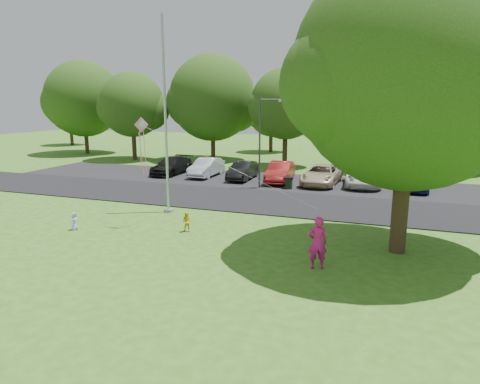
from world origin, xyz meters
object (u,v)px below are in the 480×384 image
(big_tree, at_px, (408,77))
(woman, at_px, (317,243))
(child_blue, at_px, (74,221))
(flagpole, at_px, (166,134))
(trash_can, at_px, (289,183))
(kite, at_px, (145,136))
(child_yellow, at_px, (187,222))
(street_lamp, at_px, (263,135))

(big_tree, bearing_deg, woman, -133.51)
(child_blue, bearing_deg, flagpole, -22.87)
(trash_can, relative_size, kite, 0.09)
(child_yellow, distance_m, child_blue, 5.21)
(big_tree, bearing_deg, kite, -178.26)
(big_tree, height_order, kite, big_tree)
(kite, bearing_deg, street_lamp, 68.75)
(big_tree, xyz_separation_m, child_blue, (-13.83, -1.81, -6.22))
(big_tree, bearing_deg, child_blue, -172.53)
(woman, height_order, kite, kite)
(big_tree, distance_m, kite, 11.07)
(child_yellow, bearing_deg, street_lamp, 78.44)
(woman, height_order, child_blue, woman)
(woman, xyz_separation_m, child_blue, (-11.26, 0.90, -0.53))
(kite, bearing_deg, flagpole, 92.24)
(trash_can, relative_size, big_tree, 0.07)
(big_tree, xyz_separation_m, kite, (-10.82, -0.33, -2.34))
(street_lamp, relative_size, child_blue, 7.37)
(woman, distance_m, child_blue, 11.30)
(flagpole, xyz_separation_m, child_yellow, (2.56, -2.91, -3.70))
(woman, relative_size, child_blue, 2.29)
(big_tree, height_order, woman, big_tree)
(trash_can, relative_size, child_blue, 1.01)
(street_lamp, distance_m, kite, 10.95)
(flagpole, bearing_deg, trash_can, 59.77)
(trash_can, bearing_deg, flagpole, -120.23)
(woman, xyz_separation_m, child_yellow, (-6.25, 2.35, -0.48))
(flagpole, height_order, street_lamp, flagpole)
(flagpole, height_order, trash_can, flagpole)
(big_tree, height_order, child_yellow, big_tree)
(trash_can, xyz_separation_m, kite, (-4.10, -10.87, 3.87))
(child_blue, relative_size, kite, 0.09)
(child_yellow, height_order, child_blue, child_yellow)
(flagpole, height_order, child_yellow, flagpole)
(flagpole, relative_size, child_yellow, 10.84)
(big_tree, distance_m, child_blue, 15.27)
(flagpole, xyz_separation_m, child_blue, (-2.44, -4.36, -3.75))
(street_lamp, height_order, child_yellow, street_lamp)
(flagpole, xyz_separation_m, trash_can, (4.66, 8.00, -3.75))
(street_lamp, bearing_deg, big_tree, -67.47)
(woman, bearing_deg, child_blue, -25.84)
(woman, relative_size, child_yellow, 2.04)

